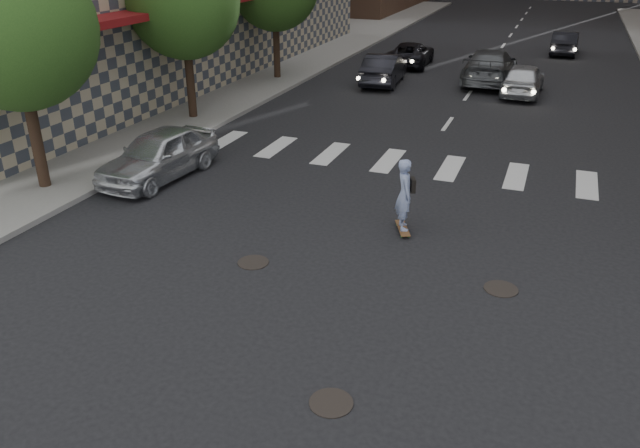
# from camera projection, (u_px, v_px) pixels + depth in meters

# --- Properties ---
(ground) EXTENTS (160.00, 160.00, 0.00)m
(ground) POSITION_uv_depth(u_px,v_px,m) (317.00, 307.00, 12.25)
(ground) COLOR black
(ground) RESTS_ON ground
(sidewalk_left) EXTENTS (13.00, 80.00, 0.15)m
(sidewalk_left) POSITION_uv_depth(u_px,v_px,m) (201.00, 68.00, 33.85)
(sidewalk_left) COLOR gray
(sidewalk_left) RESTS_ON ground
(tree_a) EXTENTS (4.20, 4.20, 6.60)m
(tree_a) POSITION_uv_depth(u_px,v_px,m) (18.00, 21.00, 16.01)
(tree_a) COLOR #382619
(tree_a) RESTS_ON sidewalk_left
(manhole_a) EXTENTS (0.70, 0.70, 0.02)m
(manhole_a) POSITION_uv_depth(u_px,v_px,m) (331.00, 403.00, 9.74)
(manhole_a) COLOR black
(manhole_a) RESTS_ON ground
(manhole_b) EXTENTS (0.70, 0.70, 0.02)m
(manhole_b) POSITION_uv_depth(u_px,v_px,m) (253.00, 262.00, 13.91)
(manhole_b) COLOR black
(manhole_b) RESTS_ON ground
(manhole_c) EXTENTS (0.70, 0.70, 0.02)m
(manhole_c) POSITION_uv_depth(u_px,v_px,m) (501.00, 289.00, 12.87)
(manhole_c) COLOR black
(manhole_c) RESTS_ON ground
(skateboarder) EXTENTS (0.65, 0.96, 1.88)m
(skateboarder) POSITION_uv_depth(u_px,v_px,m) (405.00, 194.00, 14.97)
(skateboarder) COLOR brown
(skateboarder) RESTS_ON ground
(silver_sedan) EXTENTS (2.10, 4.43, 1.46)m
(silver_sedan) POSITION_uv_depth(u_px,v_px,m) (159.00, 154.00, 18.49)
(silver_sedan) COLOR silver
(silver_sedan) RESTS_ON ground
(traffic_car_a) EXTENTS (1.92, 4.58, 1.47)m
(traffic_car_a) POSITION_uv_depth(u_px,v_px,m) (384.00, 69.00, 30.25)
(traffic_car_a) COLOR black
(traffic_car_a) RESTS_ON ground
(traffic_car_b) EXTENTS (2.33, 5.64, 1.63)m
(traffic_car_b) POSITION_uv_depth(u_px,v_px,m) (490.00, 66.00, 30.37)
(traffic_car_b) COLOR #4E5155
(traffic_car_b) RESTS_ON ground
(traffic_car_c) EXTENTS (2.31, 4.66, 1.27)m
(traffic_car_c) POSITION_uv_depth(u_px,v_px,m) (411.00, 54.00, 34.57)
(traffic_car_c) COLOR black
(traffic_car_c) RESTS_ON ground
(traffic_car_d) EXTENTS (1.80, 4.27, 1.44)m
(traffic_car_d) POSITION_uv_depth(u_px,v_px,m) (523.00, 79.00, 28.15)
(traffic_car_d) COLOR silver
(traffic_car_d) RESTS_ON ground
(traffic_car_e) EXTENTS (1.57, 4.19, 1.37)m
(traffic_car_e) POSITION_uv_depth(u_px,v_px,m) (565.00, 43.00, 37.84)
(traffic_car_e) COLOR black
(traffic_car_e) RESTS_ON ground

